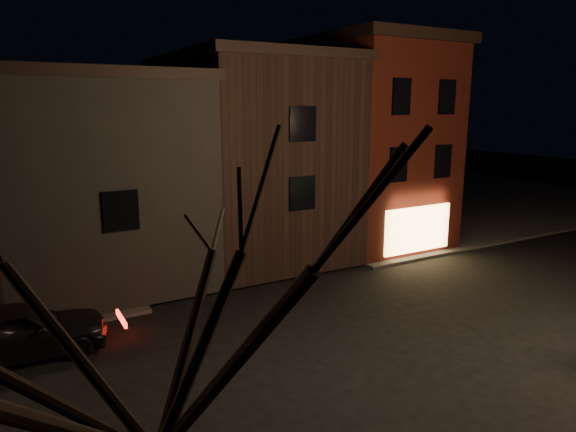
# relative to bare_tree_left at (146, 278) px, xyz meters

# --- Properties ---
(ground) EXTENTS (120.00, 120.00, 0.00)m
(ground) POSITION_rel_bare_tree_left_xyz_m (8.00, 7.00, -5.43)
(ground) COLOR black
(ground) RESTS_ON ground
(sidewalk_far_right) EXTENTS (30.00, 30.00, 0.12)m
(sidewalk_far_right) POSITION_rel_bare_tree_left_xyz_m (28.00, 27.00, -5.37)
(sidewalk_far_right) COLOR #2D2B28
(sidewalk_far_right) RESTS_ON ground
(corner_building) EXTENTS (6.50, 8.50, 10.50)m
(corner_building) POSITION_rel_bare_tree_left_xyz_m (16.00, 16.47, -0.03)
(corner_building) COLOR #51170E
(corner_building) RESTS_ON ground
(row_building_a) EXTENTS (7.30, 10.30, 9.40)m
(row_building_a) POSITION_rel_bare_tree_left_xyz_m (9.50, 17.50, -0.60)
(row_building_a) COLOR black
(row_building_a) RESTS_ON ground
(row_building_b) EXTENTS (7.80, 10.30, 8.40)m
(row_building_b) POSITION_rel_bare_tree_left_xyz_m (2.25, 17.50, -1.10)
(row_building_b) COLOR black
(row_building_b) RESTS_ON ground
(bare_tree_left) EXTENTS (5.60, 5.60, 7.50)m
(bare_tree_left) POSITION_rel_bare_tree_left_xyz_m (0.00, 0.00, 0.00)
(bare_tree_left) COLOR black
(bare_tree_left) RESTS_ON sidewalk_near_left
(parked_car_a) EXTENTS (5.02, 2.19, 1.69)m
(parked_car_a) POSITION_rel_bare_tree_left_xyz_m (-1.28, 10.61, -4.59)
(parked_car_a) COLOR black
(parked_car_a) RESTS_ON ground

